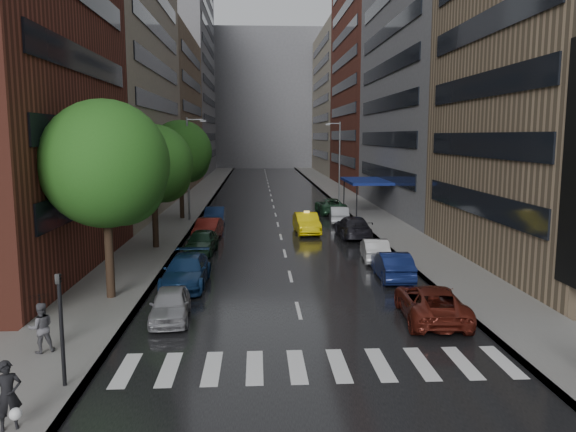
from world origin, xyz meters
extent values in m
plane|color=gray|center=(0.00, 0.00, 0.00)|extent=(220.00, 220.00, 0.00)
cube|color=black|center=(0.00, 50.00, 0.01)|extent=(14.00, 140.00, 0.01)
cube|color=gray|center=(-9.00, 50.00, 0.07)|extent=(4.00, 140.00, 0.15)
cube|color=gray|center=(9.00, 50.00, 0.07)|extent=(4.00, 140.00, 0.15)
cube|color=silver|center=(-6.10, -2.00, 0.01)|extent=(0.55, 2.80, 0.01)
cube|color=silver|center=(-4.70, -2.00, 0.01)|extent=(0.55, 2.80, 0.01)
cube|color=silver|center=(-3.30, -2.00, 0.01)|extent=(0.55, 2.80, 0.01)
cube|color=silver|center=(-1.90, -2.00, 0.01)|extent=(0.55, 2.80, 0.01)
cube|color=silver|center=(-0.50, -2.00, 0.01)|extent=(0.55, 2.80, 0.01)
cube|color=silver|center=(0.90, -2.00, 0.01)|extent=(0.55, 2.80, 0.01)
cube|color=silver|center=(2.30, -2.00, 0.01)|extent=(0.55, 2.80, 0.01)
cube|color=silver|center=(3.70, -2.00, 0.01)|extent=(0.55, 2.80, 0.01)
cube|color=silver|center=(5.10, -2.00, 0.01)|extent=(0.55, 2.80, 0.01)
cube|color=silver|center=(6.50, -2.00, 0.01)|extent=(0.55, 2.80, 0.01)
cube|color=maroon|center=(-15.00, 12.00, 13.00)|extent=(8.00, 20.00, 26.00)
cube|color=gray|center=(-15.00, 36.00, 17.00)|extent=(8.00, 28.00, 34.00)
cube|color=#937A5B|center=(-15.00, 64.00, 11.00)|extent=(8.00, 28.00, 22.00)
cube|color=slate|center=(-15.00, 94.00, 19.00)|extent=(8.00, 32.00, 38.00)
cube|color=#937A5B|center=(15.00, 12.00, 15.00)|extent=(8.00, 20.00, 30.00)
cube|color=slate|center=(15.00, 36.00, 12.00)|extent=(8.00, 28.00, 24.00)
cube|color=maroon|center=(15.00, 64.00, 18.00)|extent=(8.00, 28.00, 36.00)
cube|color=gray|center=(15.00, 94.00, 14.00)|extent=(8.00, 32.00, 28.00)
cube|color=slate|center=(0.00, 118.00, 16.00)|extent=(40.00, 14.00, 32.00)
cylinder|color=#382619|center=(-8.60, 6.06, 2.53)|extent=(0.40, 0.40, 5.07)
sphere|color=#1E5116|center=(-8.60, 6.06, 6.34)|extent=(5.79, 5.79, 5.79)
cylinder|color=#382619|center=(-8.60, 17.88, 2.30)|extent=(0.40, 0.40, 4.59)
sphere|color=#1E5116|center=(-8.60, 17.88, 5.74)|extent=(5.25, 5.25, 5.25)
cylinder|color=#382619|center=(-8.60, 31.38, 2.46)|extent=(0.40, 0.40, 4.93)
sphere|color=#1E5116|center=(-8.60, 31.38, 6.16)|extent=(5.63, 5.63, 5.63)
imported|color=yellow|center=(2.08, 23.49, 0.80)|extent=(1.95, 4.96, 1.61)
imported|color=gray|center=(-5.40, 3.01, 0.67)|extent=(1.85, 4.01, 1.33)
imported|color=navy|center=(-5.40, 8.39, 0.77)|extent=(2.28, 5.34, 1.54)
imported|color=#173322|center=(-5.40, 16.43, 0.76)|extent=(2.13, 4.59, 1.52)
imported|color=maroon|center=(-5.40, 21.28, 0.77)|extent=(2.07, 4.80, 1.54)
imported|color=#0E1F45|center=(-5.40, 27.95, 0.78)|extent=(1.75, 4.74, 1.55)
imported|color=#521810|center=(5.40, 2.47, 0.73)|extent=(2.87, 5.45, 1.46)
imported|color=#0F1947|center=(5.40, 9.16, 0.75)|extent=(1.73, 4.61, 1.50)
imported|color=silver|center=(5.40, 13.67, 0.69)|extent=(1.81, 4.27, 1.37)
imported|color=black|center=(5.40, 21.56, 0.80)|extent=(2.25, 5.51, 1.60)
imported|color=#9EA2A8|center=(5.40, 28.64, 0.72)|extent=(1.91, 4.50, 1.44)
imported|color=#1C3E27|center=(5.40, 34.51, 0.76)|extent=(2.80, 5.58, 1.51)
imported|color=black|center=(-8.15, -5.84, 1.06)|extent=(0.79, 0.69, 1.82)
sphere|color=white|center=(-7.95, -5.94, 0.60)|extent=(0.32, 0.32, 0.32)
imported|color=#535258|center=(-9.27, -0.62, 1.03)|extent=(1.06, 0.98, 1.76)
imported|color=black|center=(-9.27, -0.62, 1.80)|extent=(0.96, 0.98, 0.88)
cylinder|color=black|center=(-7.60, -3.35, 1.75)|extent=(0.12, 0.12, 3.20)
imported|color=black|center=(-7.60, -3.35, 3.15)|extent=(0.18, 0.15, 0.90)
cylinder|color=gray|center=(-7.80, 30.00, 4.65)|extent=(0.18, 0.18, 9.00)
cube|color=gray|center=(-6.40, 30.00, 8.85)|extent=(0.50, 0.22, 0.16)
cylinder|color=gray|center=(7.80, 45.00, 4.65)|extent=(0.18, 0.18, 9.00)
cube|color=gray|center=(6.40, 45.00, 8.85)|extent=(0.50, 0.22, 0.16)
cube|color=navy|center=(9.00, 35.00, 3.15)|extent=(4.00, 8.00, 0.25)
cylinder|color=black|center=(7.40, 31.20, 1.65)|extent=(0.12, 0.12, 3.00)
cylinder|color=black|center=(7.40, 38.80, 1.65)|extent=(0.12, 0.12, 3.00)
camera|label=1|loc=(-1.78, -19.67, 7.61)|focal=35.00mm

